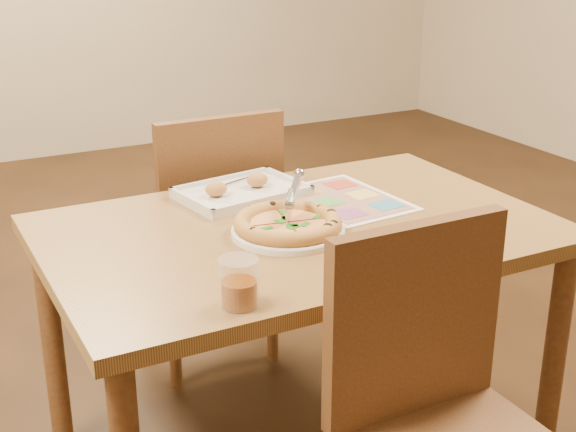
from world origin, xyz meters
name	(u,v)px	position (x,y,z in m)	size (l,w,h in m)	color
dining_table	(298,255)	(0.00, 0.00, 0.63)	(1.30, 0.85, 0.72)	olive
chair_near	(438,390)	(0.00, -0.60, 0.57)	(0.42, 0.42, 0.47)	brown
chair_far	(212,210)	(0.00, 0.60, 0.57)	(0.42, 0.42, 0.47)	brown
plate	(288,232)	(-0.05, -0.04, 0.73)	(0.29, 0.29, 0.02)	white
pizza	(288,224)	(-0.05, -0.04, 0.75)	(0.27, 0.27, 0.04)	gold
pizza_cutter	(293,195)	(-0.02, -0.01, 0.81)	(0.12, 0.13, 0.10)	silver
appetizer_tray	(241,192)	(-0.04, 0.27, 0.73)	(0.38, 0.29, 0.06)	silver
glass_tumbler	(239,286)	(-0.33, -0.35, 0.77)	(0.08, 0.08, 0.11)	#7A3809
menu	(345,199)	(0.21, 0.12, 0.72)	(0.27, 0.37, 0.01)	white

